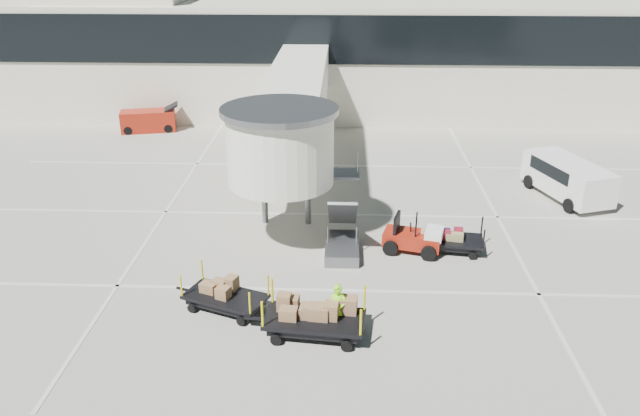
# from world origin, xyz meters

# --- Properties ---
(ground) EXTENTS (140.00, 140.00, 0.00)m
(ground) POSITION_xyz_m (0.00, 0.00, 0.00)
(ground) COLOR #B2AE9F
(ground) RESTS_ON ground
(lane_markings) EXTENTS (40.00, 30.00, 0.02)m
(lane_markings) POSITION_xyz_m (-0.67, 9.33, 0.01)
(lane_markings) COLOR silver
(lane_markings) RESTS_ON ground
(terminal) EXTENTS (64.00, 12.11, 15.20)m
(terminal) POSITION_xyz_m (-0.35, 29.94, 4.11)
(terminal) COLOR beige
(terminal) RESTS_ON ground
(jet_bridge) EXTENTS (5.70, 20.40, 6.03)m
(jet_bridge) POSITION_xyz_m (-3.97, 12.26, 4.28)
(jet_bridge) COLOR white
(jet_bridge) RESTS_ON ground
(baggage_tug) EXTENTS (2.66, 2.08, 1.60)m
(baggage_tug) POSITION_xyz_m (1.64, 5.37, 0.58)
(baggage_tug) COLOR maroon
(baggage_tug) RESTS_ON ground
(suitcase_cart) EXTENTS (3.62, 1.82, 1.39)m
(suitcase_cart) POSITION_xyz_m (3.10, 5.44, 0.49)
(suitcase_cart) COLOR black
(suitcase_cart) RESTS_ON ground
(box_cart_near) EXTENTS (4.16, 2.01, 1.60)m
(box_cart_near) POSITION_xyz_m (-2.33, -0.90, 0.66)
(box_cart_near) COLOR black
(box_cart_near) RESTS_ON ground
(box_cart_far) EXTENTS (3.60, 2.42, 1.40)m
(box_cart_far) POSITION_xyz_m (-5.53, 0.52, 0.50)
(box_cart_far) COLOR black
(box_cart_far) RESTS_ON ground
(ground_worker) EXTENTS (0.72, 0.54, 1.78)m
(ground_worker) POSITION_xyz_m (-1.51, -0.62, 0.89)
(ground_worker) COLOR #8AEA18
(ground_worker) RESTS_ON ground
(minivan) EXTENTS (3.56, 5.44, 1.91)m
(minivan) POSITION_xyz_m (9.94, 11.77, 1.15)
(minivan) COLOR white
(minivan) RESTS_ON ground
(belt_loader) EXTENTS (4.09, 2.27, 1.86)m
(belt_loader) POSITION_xyz_m (-14.77, 22.64, 0.71)
(belt_loader) COLOR maroon
(belt_loader) RESTS_ON ground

